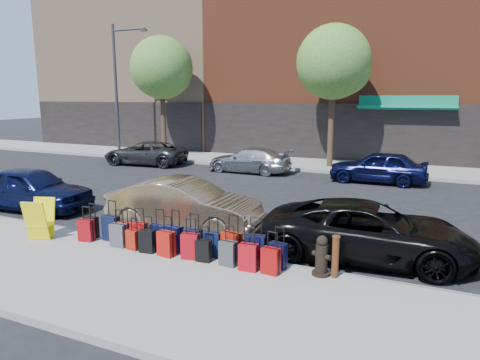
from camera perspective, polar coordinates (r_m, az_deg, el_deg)
The scene contains 40 objects.
ground at distance 14.63m, azimuth 1.69°, elevation -3.96°, with size 120.00×120.00×0.00m, color black.
sidewalk_near at distance 9.28m, azimuth -14.34°, elevation -12.93°, with size 60.00×4.00×0.15m, color gray.
sidewalk_far at distance 23.97m, azimuth 10.92°, elevation 1.95°, with size 60.00×4.00×0.15m, color gray.
curb_near at distance 10.80m, azimuth -7.60°, elevation -9.18°, with size 60.00×0.08×0.15m, color gray.
curb_far at distance 22.03m, azimuth 9.69°, elevation 1.20°, with size 60.00×0.08×0.15m, color gray.
building_left at distance 37.94m, azimuth -10.78°, elevation 17.23°, with size 15.00×12.12×16.00m.
building_center at distance 32.11m, azimuth 15.20°, elevation 21.83°, with size 17.00×12.85×20.00m.
tree_left at distance 27.28m, azimuth -10.15°, elevation 14.31°, with size 3.80×3.80×7.27m.
tree_center at distance 23.11m, azimuth 12.72°, elevation 14.83°, with size 3.80×3.80×7.27m.
streetlight at distance 28.46m, azimuth -15.92°, elevation 12.41°, with size 2.59×0.18×8.00m.
suitcase_front_0 at distance 11.94m, azimuth -19.21°, elevation -5.91°, with size 0.40×0.25×0.91m.
suitcase_front_1 at distance 11.52m, azimuth -16.79°, elevation -6.14°, with size 0.44×0.25×1.05m.
suitcase_front_2 at distance 11.29m, azimuth -15.25°, elevation -6.72°, with size 0.38×0.24×0.86m.
suitcase_front_3 at distance 10.96m, azimuth -13.32°, elevation -7.01°, with size 0.42×0.27×0.95m.
suitcase_front_4 at distance 10.68m, azimuth -10.75°, elevation -7.35°, with size 0.40×0.22×0.97m.
suitcase_front_5 at distance 10.39m, azimuth -8.77°, elevation -7.73°, with size 0.46×0.31×1.01m.
suitcase_front_6 at distance 10.14m, azimuth -6.26°, elevation -8.20°, with size 0.42×0.25×0.98m.
suitcase_front_7 at distance 9.99m, azimuth -3.68°, elevation -8.53°, with size 0.41×0.24×0.95m.
suitcase_front_8 at distance 9.71m, azimuth -1.14°, elevation -8.88°, with size 0.48×0.33×1.06m.
suitcase_front_9 at distance 9.53m, azimuth 2.04°, elevation -9.27°, with size 0.47×0.31×1.06m.
suitcase_front_10 at distance 9.38m, azimuth 5.07°, elevation -9.97°, with size 0.40×0.27×0.90m.
suitcase_back_0 at distance 11.69m, azimuth -19.82°, elevation -6.33°, with size 0.41×0.28×0.90m.
suitcase_back_2 at distance 11.01m, azimuth -15.88°, elevation -7.09°, with size 0.41×0.25×0.93m.
suitcase_back_3 at distance 10.74m, azimuth -14.07°, elevation -7.72°, with size 0.35×0.24×0.79m.
suitcase_back_4 at distance 10.47m, azimuth -12.25°, elevation -7.96°, with size 0.39×0.25×0.88m.
suitcase_back_5 at distance 10.15m, azimuth -9.80°, elevation -8.36°, with size 0.43×0.28×0.95m.
suitcase_back_6 at distance 9.91m, azimuth -6.63°, elevation -8.75°, with size 0.44×0.30×0.95m.
suitcase_back_7 at distance 9.74m, azimuth -4.89°, elevation -9.35°, with size 0.35×0.22×0.81m.
suitcase_back_8 at distance 9.47m, azimuth -1.58°, elevation -9.74°, with size 0.40×0.25×0.90m.
suitcase_back_9 at distance 9.22m, azimuth 1.13°, elevation -10.25°, with size 0.41×0.25×0.94m.
suitcase_back_10 at distance 9.08m, azimuth 4.12°, elevation -10.70°, with size 0.40×0.26×0.90m.
fire_hydrant at distance 9.12m, azimuth 10.82°, elevation -10.04°, with size 0.43×0.38×0.85m.
bollard at distance 9.04m, azimuth 12.60°, elevation -9.86°, with size 0.16×0.16×0.88m.
display_rack at distance 12.25m, azimuth -25.12°, elevation -4.79°, with size 0.75×0.79×1.04m.
car_near_0 at distance 16.07m, azimuth -26.05°, elevation -1.06°, with size 1.73×4.29×1.46m, color #0C1238.
car_near_1 at distance 12.36m, azimuth -7.42°, elevation -3.34°, with size 1.56×4.47×1.47m, color #987E5D.
car_near_2 at distance 10.57m, azimuth 16.72°, elevation -6.55°, with size 2.25×4.89×1.36m, color black.
car_far_0 at distance 24.76m, azimuth -12.52°, elevation 3.53°, with size 2.18×4.72×1.31m, color #333335.
car_far_1 at distance 21.68m, azimuth 1.24°, elevation 2.66°, with size 1.74×4.29×1.24m, color #B2B5B9.
car_far_2 at distance 19.97m, azimuth 17.92°, elevation 1.67°, with size 1.69×4.20×1.43m, color #0B0F34.
Camera 1 is at (5.41, -13.05, 3.80)m, focal length 32.00 mm.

